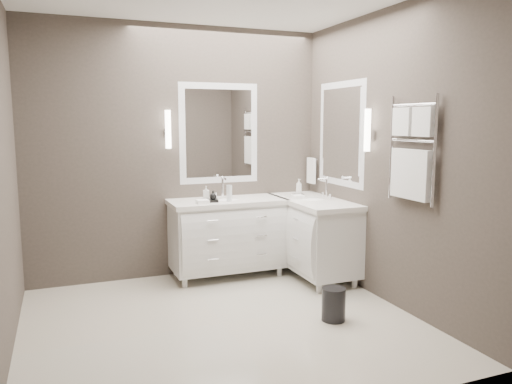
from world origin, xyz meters
name	(u,v)px	position (x,y,z in m)	size (l,w,h in m)	color
floor	(223,324)	(0.00, 0.00, -0.01)	(3.20, 3.00, 0.01)	beige
wall_back	(179,152)	(0.00, 1.50, 1.35)	(3.20, 0.01, 2.70)	#443C37
wall_front	(308,185)	(0.00, -1.50, 1.35)	(3.20, 0.01, 2.70)	#443C37
wall_right	(388,158)	(1.60, 0.00, 1.35)	(0.01, 3.00, 2.70)	#443C37
vanity_back	(227,233)	(0.45, 1.23, 0.49)	(1.24, 0.59, 0.97)	white
vanity_right	(313,232)	(1.33, 0.90, 0.49)	(0.59, 1.24, 0.97)	white
mirror_back	(219,133)	(0.45, 1.49, 1.55)	(0.90, 0.02, 1.10)	white
mirror_right	(341,134)	(1.59, 0.80, 1.55)	(0.02, 0.90, 1.10)	white
sconce_back	(168,130)	(-0.13, 1.43, 1.59)	(0.06, 0.06, 0.40)	white
sconce_right	(367,131)	(1.53, 0.22, 1.59)	(0.06, 0.06, 0.40)	white
towel_bar_corner	(311,170)	(1.54, 1.36, 1.12)	(0.03, 0.22, 0.30)	white
towel_ladder	(411,156)	(1.55, -0.40, 1.39)	(0.06, 0.58, 0.90)	white
waste_bin	(334,304)	(0.90, -0.28, 0.14)	(0.20, 0.20, 0.28)	black
amenity_tray_back	(210,201)	(0.23, 1.14, 0.86)	(0.17, 0.13, 0.03)	black
amenity_tray_right	(299,196)	(1.25, 1.12, 0.86)	(0.12, 0.16, 0.02)	black
water_bottle	(229,193)	(0.43, 1.09, 0.94)	(0.06, 0.06, 0.17)	silver
soap_bottle_a	(206,193)	(0.20, 1.16, 0.95)	(0.06, 0.06, 0.14)	white
soap_bottle_b	(213,195)	(0.26, 1.11, 0.92)	(0.07, 0.07, 0.09)	black
soap_bottle_c	(299,187)	(1.25, 1.12, 0.96)	(0.07, 0.07, 0.18)	white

